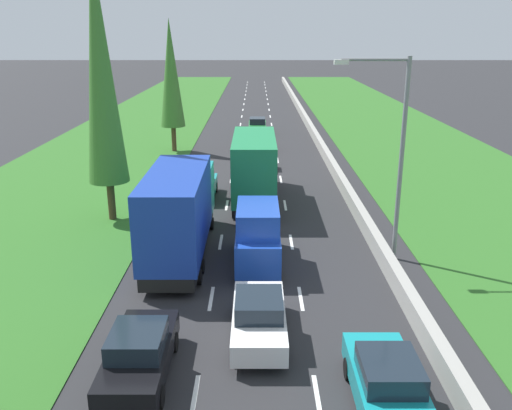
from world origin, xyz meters
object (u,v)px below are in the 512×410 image
white_sedan_centre_lane (261,317)px  green_box_truck_centre_lane (256,167)px  maroon_sedan_centre_lane (259,141)px  blue_box_truck_left_lane (182,211)px  black_sedan_left_lane (141,353)px  blue_van_centre_lane (260,235)px  poplar_tree_second (103,67)px  teal_hatchback_left_lane (204,185)px  white_hatchback_centre_lane (260,156)px  teal_sedan_right_lane (389,384)px  green_sedan_centre_lane (260,126)px  street_light_mast (397,146)px  poplar_tree_third (173,74)px

white_sedan_centre_lane → green_box_truck_centre_lane: size_ratio=0.48×
white_sedan_centre_lane → maroon_sedan_centre_lane: same height
blue_box_truck_left_lane → black_sedan_left_lane: bearing=-90.0°
blue_van_centre_lane → green_box_truck_centre_lane: 9.51m
blue_van_centre_lane → poplar_tree_second: (-8.03, 6.17, 6.83)m
black_sedan_left_lane → teal_hatchback_left_lane: size_ratio=1.15×
white_hatchback_centre_lane → white_sedan_centre_lane: bearing=-90.1°
green_box_truck_centre_lane → white_hatchback_centre_lane: (0.23, 8.93, -1.35)m
poplar_tree_second → blue_box_truck_left_lane: bearing=-48.6°
teal_sedan_right_lane → green_sedan_centre_lane: (-3.43, 42.70, 0.00)m
green_box_truck_centre_lane → teal_sedan_right_lane: size_ratio=2.09×
blue_van_centre_lane → street_light_mast: (5.89, 0.69, 3.83)m
maroon_sedan_centre_lane → teal_hatchback_left_lane: teal_hatchback_left_lane is taller
teal_sedan_right_lane → street_light_mast: bearing=77.1°
blue_van_centre_lane → maroon_sedan_centre_lane: blue_van_centre_lane is taller
maroon_sedan_centre_lane → teal_sedan_right_lane: 34.89m
green_sedan_centre_lane → maroon_sedan_centre_lane: bearing=-90.5°
teal_sedan_right_lane → poplar_tree_third: size_ratio=0.41×
black_sedan_left_lane → street_light_mast: bearing=43.7°
black_sedan_left_lane → blue_box_truck_left_lane: 9.52m
green_sedan_centre_lane → green_box_truck_centre_lane: bearing=-90.6°
green_box_truck_centre_lane → black_sedan_left_lane: bearing=-100.7°
green_sedan_centre_lane → teal_hatchback_left_lane: bearing=-98.9°
white_hatchback_centre_lane → poplar_tree_second: 16.42m
white_hatchback_centre_lane → teal_sedan_right_lane: white_hatchback_centre_lane is taller
teal_hatchback_left_lane → street_light_mast: (9.34, -9.60, 4.40)m
blue_box_truck_left_lane → street_light_mast: bearing=-2.4°
black_sedan_left_lane → blue_box_truck_left_lane: size_ratio=0.48×
green_box_truck_centre_lane → poplar_tree_second: (-7.84, -3.31, 6.04)m
white_sedan_centre_lane → green_box_truck_centre_lane: bearing=90.8°
black_sedan_left_lane → white_hatchback_centre_lane: white_hatchback_centre_lane is taller
black_sedan_left_lane → street_light_mast: size_ratio=0.50×
white_sedan_centre_lane → green_box_truck_centre_lane: green_box_truck_centre_lane is taller
blue_van_centre_lane → street_light_mast: size_ratio=0.54×
green_sedan_centre_lane → poplar_tree_second: size_ratio=0.31×
blue_van_centre_lane → teal_hatchback_left_lane: blue_van_centre_lane is taller
blue_box_truck_left_lane → teal_sedan_right_lane: bearing=-57.1°
green_box_truck_centre_lane → street_light_mast: (6.07, -8.79, 3.05)m
white_sedan_centre_lane → teal_hatchback_left_lane: size_ratio=1.15×
white_hatchback_centre_lane → teal_hatchback_left_lane: size_ratio=1.00×
white_sedan_centre_lane → poplar_tree_third: size_ratio=0.41×
blue_van_centre_lane → green_box_truck_centre_lane: (-0.19, 9.47, 0.78)m
blue_van_centre_lane → teal_sedan_right_lane: bearing=-70.4°
teal_hatchback_left_lane → blue_box_truck_left_lane: bearing=-90.6°
green_box_truck_centre_lane → poplar_tree_second: size_ratio=0.66×
maroon_sedan_centre_lane → green_sedan_centre_lane: bearing=89.5°
maroon_sedan_centre_lane → poplar_tree_second: bearing=-113.2°
blue_van_centre_lane → poplar_tree_third: size_ratio=0.44×
teal_hatchback_left_lane → poplar_tree_second: poplar_tree_second is taller
blue_box_truck_left_lane → white_sedan_centre_lane: bearing=-63.8°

